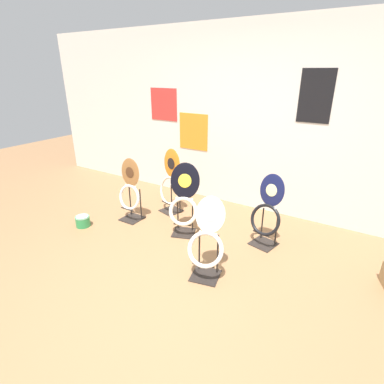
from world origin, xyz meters
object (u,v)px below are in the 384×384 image
Objects in this scene: paint_can at (83,221)px; toilet_seat_display_white_plain at (207,243)px; toilet_seat_display_woodgrain at (130,192)px; toilet_seat_display_orange_sun at (171,182)px; toilet_seat_display_jazz_black at (184,203)px; toilet_seat_display_navy_moon at (267,213)px.

toilet_seat_display_white_plain is at bearing -0.99° from paint_can.
paint_can is (-1.93, 0.03, -0.31)m from toilet_seat_display_white_plain.
toilet_seat_display_woodgrain is 1.07× the size of toilet_seat_display_white_plain.
toilet_seat_display_white_plain is 0.87× the size of toilet_seat_display_orange_sun.
toilet_seat_display_woodgrain is 0.74m from paint_can.
toilet_seat_display_jazz_black reaches higher than toilet_seat_display_white_plain.
toilet_seat_display_orange_sun is (-0.51, 0.43, 0.04)m from toilet_seat_display_jazz_black.
toilet_seat_display_orange_sun is 1.32m from paint_can.
toilet_seat_display_navy_moon is 1.00× the size of toilet_seat_display_woodgrain.
toilet_seat_display_navy_moon is 2.42m from paint_can.
toilet_seat_display_woodgrain is (-0.84, -0.07, -0.01)m from toilet_seat_display_jazz_black.
paint_can is at bearing -155.15° from toilet_seat_display_jazz_black.
toilet_seat_display_jazz_black is 0.67m from toilet_seat_display_orange_sun.
toilet_seat_display_orange_sun is at bearing 173.98° from toilet_seat_display_navy_moon.
toilet_seat_display_navy_moon is 0.95m from toilet_seat_display_white_plain.
toilet_seat_display_navy_moon is 4.62× the size of paint_can.
toilet_seat_display_orange_sun is (-1.19, 1.05, 0.07)m from toilet_seat_display_white_plain.
toilet_seat_display_orange_sun is at bearing 139.78° from toilet_seat_display_jazz_black.
toilet_seat_display_orange_sun is (0.32, 0.51, 0.05)m from toilet_seat_display_woodgrain.
toilet_seat_display_white_plain is 4.31× the size of paint_can.
toilet_seat_display_jazz_black reaches higher than toilet_seat_display_navy_moon.
toilet_seat_display_white_plain is at bearing -42.47° from toilet_seat_display_jazz_black.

